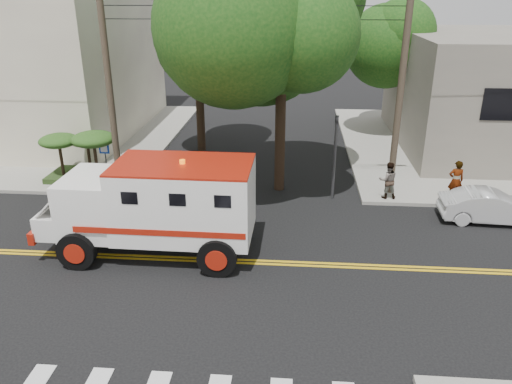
# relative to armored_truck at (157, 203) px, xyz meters

# --- Properties ---
(ground) EXTENTS (100.00, 100.00, 0.00)m
(ground) POSITION_rel_armored_truck_xyz_m (2.28, -0.41, -1.83)
(ground) COLOR black
(ground) RESTS_ON ground
(sidewalk_ne) EXTENTS (17.00, 17.00, 0.15)m
(sidewalk_ne) POSITION_rel_armored_truck_xyz_m (15.78, 13.09, -1.76)
(sidewalk_ne) COLOR gray
(sidewalk_ne) RESTS_ON ground
(sidewalk_nw) EXTENTS (17.00, 17.00, 0.15)m
(sidewalk_nw) POSITION_rel_armored_truck_xyz_m (-11.22, 13.09, -1.76)
(sidewalk_nw) COLOR gray
(sidewalk_nw) RESTS_ON ground
(utility_pole_left) EXTENTS (0.28, 0.28, 9.00)m
(utility_pole_left) POSITION_rel_armored_truck_xyz_m (-3.32, 5.59, 2.67)
(utility_pole_left) COLOR #382D23
(utility_pole_left) RESTS_ON ground
(utility_pole_right) EXTENTS (0.28, 0.28, 9.00)m
(utility_pole_right) POSITION_rel_armored_truck_xyz_m (8.58, 5.79, 2.67)
(utility_pole_right) COLOR #382D23
(utility_pole_right) RESTS_ON ground
(tree_main) EXTENTS (6.08, 5.70, 9.85)m
(tree_main) POSITION_rel_armored_truck_xyz_m (4.22, 5.80, 5.37)
(tree_main) COLOR black
(tree_main) RESTS_ON ground
(tree_left) EXTENTS (4.48, 4.20, 7.70)m
(tree_left) POSITION_rel_armored_truck_xyz_m (-0.40, 11.37, 3.90)
(tree_left) COLOR black
(tree_left) RESTS_ON ground
(tree_right) EXTENTS (4.80, 4.50, 8.20)m
(tree_right) POSITION_rel_armored_truck_xyz_m (11.13, 15.36, 4.26)
(tree_right) COLOR black
(tree_right) RESTS_ON ground
(traffic_signal) EXTENTS (0.15, 0.18, 3.60)m
(traffic_signal) POSITION_rel_armored_truck_xyz_m (6.08, 5.19, 0.40)
(traffic_signal) COLOR #3F3F42
(traffic_signal) RESTS_ON ground
(accessibility_sign) EXTENTS (0.45, 0.10, 2.02)m
(accessibility_sign) POSITION_rel_armored_truck_xyz_m (-3.92, 5.76, -0.46)
(accessibility_sign) COLOR #3F3F42
(accessibility_sign) RESTS_ON ground
(palm_planter) EXTENTS (3.52, 2.63, 2.36)m
(palm_planter) POSITION_rel_armored_truck_xyz_m (-5.15, 6.21, -0.18)
(palm_planter) COLOR #1E3314
(palm_planter) RESTS_ON sidewalk_nw
(armored_truck) EXTENTS (7.10, 2.95, 3.22)m
(armored_truck) POSITION_rel_armored_truck_xyz_m (0.00, 0.00, 0.00)
(armored_truck) COLOR white
(armored_truck) RESTS_ON ground
(parked_sedan) EXTENTS (3.81, 1.49, 1.24)m
(parked_sedan) POSITION_rel_armored_truck_xyz_m (11.94, 3.39, -1.21)
(parked_sedan) COLOR #B9B9B9
(parked_sedan) RESTS_ON ground
(pedestrian_a) EXTENTS (0.65, 0.45, 1.71)m
(pedestrian_a) POSITION_rel_armored_truck_xyz_m (11.07, 5.09, -0.82)
(pedestrian_a) COLOR gray
(pedestrian_a) RESTS_ON sidewalk_ne
(pedestrian_b) EXTENTS (0.79, 0.63, 1.57)m
(pedestrian_b) POSITION_rel_armored_truck_xyz_m (8.33, 5.09, -0.90)
(pedestrian_b) COLOR gray
(pedestrian_b) RESTS_ON sidewalk_ne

